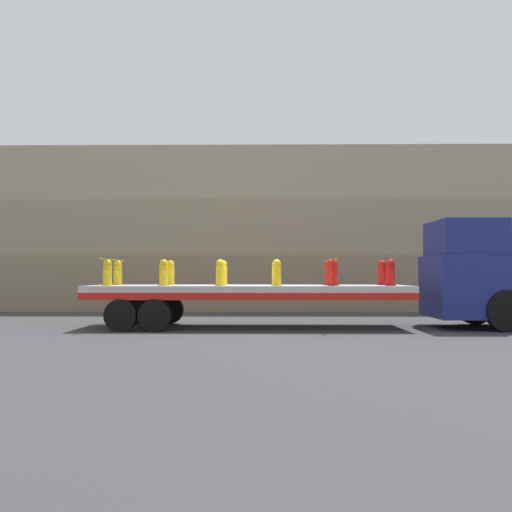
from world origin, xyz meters
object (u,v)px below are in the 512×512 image
at_px(fire_hydrant_yellow_near_3, 277,273).
at_px(fire_hydrant_red_near_4, 334,273).
at_px(fire_hydrant_yellow_far_1, 170,273).
at_px(truck_cab, 475,275).
at_px(fire_hydrant_red_far_5, 382,273).
at_px(fire_hydrant_yellow_near_1, 164,273).
at_px(fire_hydrant_yellow_near_0, 107,273).
at_px(fire_hydrant_yellow_far_2, 223,273).
at_px(flatbed_trailer, 232,293).
at_px(fire_hydrant_red_far_4, 329,273).
at_px(fire_hydrant_yellow_far_3, 276,273).
at_px(fire_hydrant_yellow_near_2, 220,273).
at_px(fire_hydrant_red_near_5, 390,273).
at_px(fire_hydrant_yellow_far_0, 118,273).

height_order(fire_hydrant_yellow_near_3, fire_hydrant_red_near_4, same).
bearing_deg(fire_hydrant_yellow_far_1, truck_cab, -3.65).
xyz_separation_m(fire_hydrant_red_near_4, fire_hydrant_red_far_5, (1.60, 1.14, 0.00)).
bearing_deg(fire_hydrant_yellow_near_1, fire_hydrant_red_near_4, 0.00).
bearing_deg(fire_hydrant_yellow_near_0, fire_hydrant_red_far_5, 8.15).
relative_size(truck_cab, fire_hydrant_yellow_far_1, 4.16).
bearing_deg(fire_hydrant_yellow_far_2, fire_hydrant_yellow_near_0, -160.30).
relative_size(flatbed_trailer, fire_hydrant_yellow_near_3, 12.35).
relative_size(fire_hydrant_red_far_4, fire_hydrant_red_far_5, 1.00).
xyz_separation_m(fire_hydrant_yellow_far_3, fire_hydrant_red_far_5, (3.19, 0.00, 0.00)).
xyz_separation_m(truck_cab, fire_hydrant_yellow_near_3, (-5.77, -0.57, 0.06)).
bearing_deg(truck_cab, fire_hydrant_yellow_near_2, -175.56).
height_order(fire_hydrant_yellow_near_1, fire_hydrant_red_far_4, same).
height_order(fire_hydrant_red_near_5, fire_hydrant_red_far_5, same).
xyz_separation_m(truck_cab, fire_hydrant_yellow_near_1, (-8.96, -0.57, 0.06)).
relative_size(fire_hydrant_yellow_far_1, fire_hydrant_yellow_near_2, 1.00).
bearing_deg(fire_hydrant_yellow_near_0, flatbed_trailer, 9.32).
relative_size(fire_hydrant_yellow_near_1, fire_hydrant_yellow_near_2, 1.00).
bearing_deg(fire_hydrant_yellow_far_2, fire_hydrant_yellow_far_3, 0.00).
bearing_deg(fire_hydrant_yellow_far_0, fire_hydrant_yellow_near_1, -35.61).
bearing_deg(fire_hydrant_red_far_5, fire_hydrant_yellow_far_0, 180.00).
height_order(fire_hydrant_yellow_far_1, fire_hydrant_red_far_4, same).
height_order(fire_hydrant_yellow_near_2, fire_hydrant_red_near_4, same).
height_order(truck_cab, fire_hydrant_yellow_far_3, truck_cab).
bearing_deg(fire_hydrant_yellow_far_1, fire_hydrant_red_far_4, 0.00).
distance_m(truck_cab, fire_hydrant_yellow_near_2, 7.38).
bearing_deg(fire_hydrant_yellow_far_1, fire_hydrant_red_far_5, 0.00).
height_order(fire_hydrant_yellow_far_0, fire_hydrant_yellow_far_2, same).
bearing_deg(fire_hydrant_yellow_far_3, flatbed_trailer, -156.34).
height_order(fire_hydrant_yellow_near_0, fire_hydrant_yellow_far_1, same).
height_order(fire_hydrant_yellow_near_1, fire_hydrant_yellow_near_2, same).
relative_size(fire_hydrant_red_near_4, fire_hydrant_red_far_4, 1.00).
xyz_separation_m(truck_cab, fire_hydrant_yellow_near_2, (-7.36, -0.57, 0.06)).
distance_m(fire_hydrant_yellow_far_1, fire_hydrant_red_near_4, 4.92).
height_order(fire_hydrant_yellow_far_1, fire_hydrant_yellow_far_2, same).
xyz_separation_m(fire_hydrant_yellow_near_0, fire_hydrant_yellow_near_3, (4.79, 0.00, 0.00)).
relative_size(fire_hydrant_yellow_near_3, fire_hydrant_red_near_4, 1.00).
bearing_deg(fire_hydrant_yellow_far_2, fire_hydrant_red_far_4, 0.00).
bearing_deg(fire_hydrant_yellow_near_2, fire_hydrant_yellow_near_1, 180.00).
height_order(truck_cab, fire_hydrant_yellow_near_2, truck_cab).
bearing_deg(fire_hydrant_yellow_near_3, fire_hydrant_red_near_4, 0.00).
bearing_deg(fire_hydrant_red_far_5, fire_hydrant_yellow_far_2, 180.00).
height_order(fire_hydrant_yellow_near_3, fire_hydrant_red_far_5, same).
xyz_separation_m(fire_hydrant_yellow_near_0, fire_hydrant_red_near_5, (7.98, 0.00, 0.00)).
distance_m(fire_hydrant_yellow_near_2, fire_hydrant_red_near_4, 3.19).
distance_m(fire_hydrant_yellow_near_3, fire_hydrant_red_near_4, 1.60).
height_order(fire_hydrant_yellow_near_0, fire_hydrant_yellow_far_3, same).
bearing_deg(flatbed_trailer, fire_hydrant_yellow_far_2, 117.01).
bearing_deg(fire_hydrant_red_far_5, fire_hydrant_yellow_far_3, 180.00).
xyz_separation_m(fire_hydrant_yellow_far_2, fire_hydrant_red_far_5, (4.79, 0.00, 0.00)).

